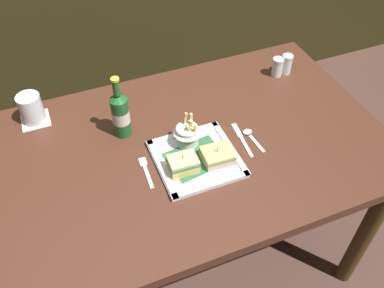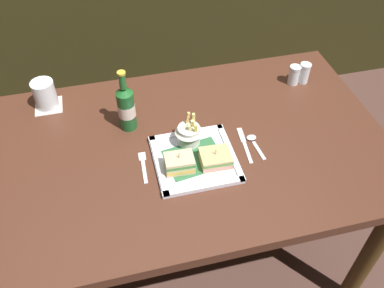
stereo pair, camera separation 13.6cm
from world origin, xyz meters
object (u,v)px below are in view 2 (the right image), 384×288
Objects in this scene: dining_table at (189,164)px; water_glass at (46,96)px; sandwich_half_right at (215,158)px; fork at (143,165)px; pepper_shaker at (304,74)px; beer_bottle at (126,107)px; fries_cup at (190,132)px; spoon at (253,141)px; knife at (244,143)px; square_plate at (195,159)px; sandwich_half_left at (179,163)px; salt_shaker at (294,76)px.

water_glass is at bearing 145.42° from dining_table.
fork is at bearing 167.96° from sandwich_half_right.
dining_table is at bearing -155.91° from pepper_shaker.
sandwich_half_right is 0.43× the size of beer_bottle.
beer_bottle is 0.34m from water_glass.
dining_table is 13.51× the size of sandwich_half_right.
fries_cup is 1.36× the size of pepper_shaker.
dining_table is 11.58× the size of spoon.
pepper_shaker is (0.34, 0.28, 0.04)m from knife.
sandwich_half_right is 0.94× the size of water_glass.
square_plate is at bearing -149.23° from pepper_shaker.
sandwich_half_left is at bearing -166.23° from spoon.
salt_shaker reaches higher than fork.
sandwich_half_right is at bearing -61.41° from fries_cup.
dining_table is at bearing 92.19° from square_plate.
fries_cup reaches higher than salt_shaker.
square_plate is 0.07m from sandwich_half_left.
beer_bottle is at bearing 117.86° from sandwich_half_left.
square_plate is 0.22m from spoon.
water_glass reaches higher than spoon.
spoon is at bearing 9.69° from square_plate.
sandwich_half_left is (-0.06, -0.03, 0.03)m from square_plate.
salt_shaker is at bearing 45.95° from spoon.
salt_shaker is (0.43, 0.35, 0.01)m from sandwich_half_right.
sandwich_half_right is at bearing 0.00° from sandwich_half_left.
dining_table is at bearing 169.69° from spoon.
water_glass is 1.30× the size of pepper_shaker.
knife is at bearing -13.25° from fries_cup.
square_plate is 3.33× the size of salt_shaker.
knife is at bearing 14.85° from sandwich_half_left.
fork is at bearing -177.50° from knife.
water_glass reaches higher than fork.
beer_bottle reaches higher than square_plate.
spoon reaches higher than fork.
beer_bottle is (-0.13, 0.25, 0.05)m from sandwich_half_left.
square_plate is at bearing 27.16° from sandwich_half_left.
fork is at bearing -157.05° from pepper_shaker.
sandwich_half_right is 0.75× the size of fork.
dining_table is 0.60m from pepper_shaker.
spoon is (0.03, 0.00, 0.00)m from knife.
salt_shaker is (0.48, 0.24, -0.02)m from fries_cup.
fries_cup reaches higher than pepper_shaker.
spoon is 1.43× the size of pepper_shaker.
sandwich_half_left is 0.79× the size of spoon.
square_plate is 0.58m from salt_shaker.
water_glass is 1.01m from pepper_shaker.
dining_table is 14.63× the size of sandwich_half_left.
fries_cup is at bearing 89.01° from square_plate.
sandwich_half_left is 0.29m from spoon.
square_plate is 0.62m from pepper_shaker.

